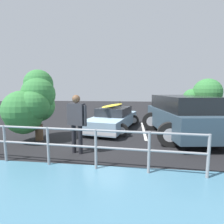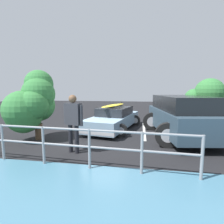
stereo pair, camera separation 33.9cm
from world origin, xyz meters
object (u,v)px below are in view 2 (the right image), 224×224
person_bystander (73,118)px  sedan_car (114,118)px  suv_car (182,116)px  bush_near_right (203,101)px  bush_near_left (32,104)px

person_bystander → sedan_car: bearing=-101.7°
suv_car → bush_near_right: bearing=-131.7°
person_bystander → bush_near_right: 6.31m
sedan_car → person_bystander: size_ratio=2.45×
suv_car → bush_near_left: 6.10m
person_bystander → bush_near_left: bush_near_left is taller
sedan_car → bush_near_right: (-4.25, -0.24, 0.91)m
sedan_car → bush_near_right: bush_near_right is taller
suv_car → bush_near_right: (-1.21, -1.36, 0.54)m
person_bystander → bush_near_right: (-4.99, -3.84, 0.35)m
bush_near_left → sedan_car: bearing=-139.5°
bush_near_left → person_bystander: bearing=152.3°
sedan_car → bush_near_right: bearing=-176.7°
suv_car → person_bystander: size_ratio=2.58×
person_bystander → bush_near_right: bush_near_right is taller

